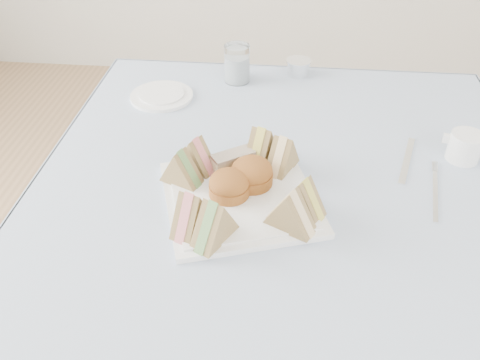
# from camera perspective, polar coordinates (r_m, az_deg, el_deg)

# --- Properties ---
(table) EXTENTS (0.90, 0.90, 0.74)m
(table) POSITION_cam_1_polar(r_m,az_deg,el_deg) (1.31, 4.29, -12.57)
(table) COLOR brown
(table) RESTS_ON floor
(tablecloth) EXTENTS (1.02, 1.02, 0.01)m
(tablecloth) POSITION_cam_1_polar(r_m,az_deg,el_deg) (1.05, 5.22, 0.57)
(tablecloth) COLOR silver
(tablecloth) RESTS_ON table
(serving_plate) EXTENTS (0.35, 0.35, 0.01)m
(serving_plate) POSITION_cam_1_polar(r_m,az_deg,el_deg) (0.97, 0.00, -2.05)
(serving_plate) COLOR white
(serving_plate) RESTS_ON tablecloth
(sandwich_fl_a) EXTENTS (0.07, 0.10, 0.08)m
(sandwich_fl_a) POSITION_cam_1_polar(r_m,az_deg,el_deg) (0.88, -5.57, -3.44)
(sandwich_fl_a) COLOR #A18051
(sandwich_fl_a) RESTS_ON serving_plate
(sandwich_fl_b) EXTENTS (0.08, 0.10, 0.08)m
(sandwich_fl_b) POSITION_cam_1_polar(r_m,az_deg,el_deg) (0.86, -2.91, -4.54)
(sandwich_fl_b) COLOR #A18051
(sandwich_fl_b) RESTS_ON serving_plate
(sandwich_fr_a) EXTENTS (0.09, 0.08, 0.07)m
(sandwich_fr_a) POSITION_cam_1_polar(r_m,az_deg,el_deg) (0.92, 7.15, -1.71)
(sandwich_fr_a) COLOR #A18051
(sandwich_fr_a) RESTS_ON serving_plate
(sandwich_fr_b) EXTENTS (0.10, 0.08, 0.08)m
(sandwich_fr_b) POSITION_cam_1_polar(r_m,az_deg,el_deg) (0.88, 5.71, -3.28)
(sandwich_fr_b) COLOR #A18051
(sandwich_fr_b) RESTS_ON serving_plate
(sandwich_bl_a) EXTENTS (0.09, 0.07, 0.08)m
(sandwich_bl_a) POSITION_cam_1_polar(r_m,az_deg,el_deg) (0.99, -6.66, 1.52)
(sandwich_bl_a) COLOR #A18051
(sandwich_bl_a) RESTS_ON serving_plate
(sandwich_bl_b) EXTENTS (0.09, 0.08, 0.08)m
(sandwich_bl_b) POSITION_cam_1_polar(r_m,az_deg,el_deg) (1.02, -4.94, 2.92)
(sandwich_bl_b) COLOR #A18051
(sandwich_bl_b) RESTS_ON serving_plate
(sandwich_br_a) EXTENTS (0.07, 0.10, 0.08)m
(sandwich_br_a) POSITION_cam_1_polar(r_m,az_deg,el_deg) (1.02, 4.81, 3.04)
(sandwich_br_a) COLOR #A18051
(sandwich_br_a) RESTS_ON serving_plate
(sandwich_br_b) EXTENTS (0.07, 0.10, 0.08)m
(sandwich_br_b) POSITION_cam_1_polar(r_m,az_deg,el_deg) (1.04, 2.40, 3.98)
(sandwich_br_b) COLOR #A18051
(sandwich_br_b) RESTS_ON serving_plate
(scone_left) EXTENTS (0.09, 0.09, 0.05)m
(scone_left) POSITION_cam_1_polar(r_m,az_deg,el_deg) (0.95, -1.23, -0.55)
(scone_left) COLOR #A35C34
(scone_left) RESTS_ON serving_plate
(scone_right) EXTENTS (0.12, 0.12, 0.05)m
(scone_right) POSITION_cam_1_polar(r_m,az_deg,el_deg) (0.98, 1.33, 0.79)
(scone_right) COLOR #A35C34
(scone_right) RESTS_ON serving_plate
(pastry_slice) EXTENTS (0.09, 0.08, 0.04)m
(pastry_slice) POSITION_cam_1_polar(r_m,az_deg,el_deg) (1.02, -0.75, 2.09)
(pastry_slice) COLOR beige
(pastry_slice) RESTS_ON serving_plate
(side_plate) EXTENTS (0.20, 0.20, 0.01)m
(side_plate) POSITION_cam_1_polar(r_m,az_deg,el_deg) (1.33, -8.79, 9.30)
(side_plate) COLOR white
(side_plate) RESTS_ON tablecloth
(water_glass) EXTENTS (0.08, 0.08, 0.10)m
(water_glass) POSITION_cam_1_polar(r_m,az_deg,el_deg) (1.38, -0.34, 12.94)
(water_glass) COLOR white
(water_glass) RESTS_ON tablecloth
(tea_strainer) EXTENTS (0.08, 0.08, 0.04)m
(tea_strainer) POSITION_cam_1_polar(r_m,az_deg,el_deg) (1.43, 6.56, 12.37)
(tea_strainer) COLOR white
(tea_strainer) RESTS_ON tablecloth
(knife) EXTENTS (0.06, 0.18, 0.00)m
(knife) POSITION_cam_1_polar(r_m,az_deg,el_deg) (1.13, 18.22, 2.12)
(knife) COLOR white
(knife) RESTS_ON tablecloth
(fork) EXTENTS (0.04, 0.16, 0.00)m
(fork) POSITION_cam_1_polar(r_m,az_deg,el_deg) (1.05, 21.06, -1.65)
(fork) COLOR white
(fork) RESTS_ON tablecloth
(creamer_jug) EXTENTS (0.08, 0.08, 0.06)m
(creamer_jug) POSITION_cam_1_polar(r_m,az_deg,el_deg) (1.17, 23.95, 3.43)
(creamer_jug) COLOR white
(creamer_jug) RESTS_ON tablecloth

